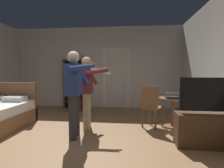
{
  "coord_description": "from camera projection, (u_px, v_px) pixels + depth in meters",
  "views": [
    {
      "loc": [
        1.35,
        -3.44,
        1.38
      ],
      "look_at": [
        0.89,
        0.51,
        1.06
      ],
      "focal_mm": 30.67,
      "sensor_mm": 36.0,
      "label": 1
    }
  ],
  "objects": [
    {
      "name": "wooden_chair",
      "position": [
        151.0,
        105.0,
        4.45
      ],
      "size": [
        0.58,
        0.58,
        0.99
      ],
      "color": "brown",
      "rests_on": "ground_plane"
    },
    {
      "name": "person_blue_shirt",
      "position": [
        74.0,
        88.0,
        3.78
      ],
      "size": [
        0.67,
        0.61,
        1.73
      ],
      "color": "#333338",
      "rests_on": "ground_plane"
    },
    {
      "name": "bottle_on_table",
      "position": [
        180.0,
        94.0,
        4.38
      ],
      "size": [
        0.06,
        0.06,
        0.27
      ],
      "color": "#293D0F",
      "rests_on": "side_table"
    },
    {
      "name": "doorway_frame",
      "position": [
        116.0,
        73.0,
        6.78
      ],
      "size": [
        0.93,
        0.08,
        2.13
      ],
      "color": "white",
      "rests_on": "ground_plane"
    },
    {
      "name": "wall_back",
      "position": [
        97.0,
        68.0,
        6.92
      ],
      "size": [
        6.15,
        0.12,
        2.86
      ],
      "primitive_type": "cube",
      "color": "beige",
      "rests_on": "ground_plane"
    },
    {
      "name": "laptop",
      "position": [
        172.0,
        96.0,
        4.45
      ],
      "size": [
        0.35,
        0.36,
        0.15
      ],
      "color": "black",
      "rests_on": "side_table"
    },
    {
      "name": "side_table",
      "position": [
        173.0,
        107.0,
        4.51
      ],
      "size": [
        0.67,
        0.67,
        0.7
      ],
      "color": "brown",
      "rests_on": "ground_plane"
    },
    {
      "name": "ground_plane",
      "position": [
        63.0,
        141.0,
        3.67
      ],
      "size": [
        7.34,
        7.34,
        0.0
      ],
      "primitive_type": "plane",
      "color": "olive"
    },
    {
      "name": "tv_flatscreen",
      "position": [
        208.0,
        126.0,
        3.38
      ],
      "size": [
        1.12,
        0.4,
        1.23
      ],
      "color": "#4C331E",
      "rests_on": "ground_plane"
    },
    {
      "name": "bookshelf",
      "position": [
        76.0,
        82.0,
        6.82
      ],
      "size": [
        0.8,
        0.32,
        1.71
      ],
      "color": "#4C331E",
      "rests_on": "ground_plane"
    },
    {
      "name": "person_striped_shirt",
      "position": [
        87.0,
        87.0,
        4.39
      ],
      "size": [
        0.74,
        0.64,
        1.65
      ],
      "color": "tan",
      "rests_on": "ground_plane"
    },
    {
      "name": "suitcase_dark",
      "position": [
        75.0,
        105.0,
        6.37
      ],
      "size": [
        0.53,
        0.43,
        0.38
      ],
      "primitive_type": "cube",
      "rotation": [
        0.0,
        0.0,
        0.27
      ],
      "color": "#4C1919",
      "rests_on": "ground_plane"
    }
  ]
}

